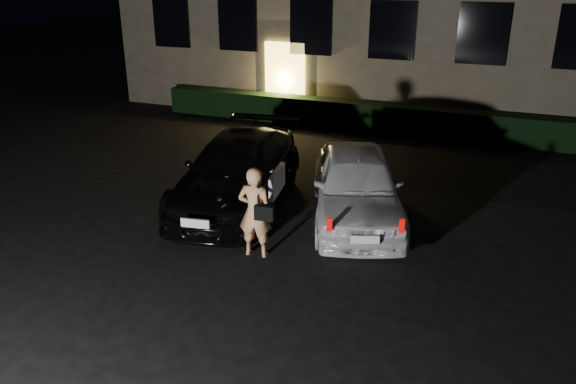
% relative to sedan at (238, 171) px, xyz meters
% --- Properties ---
extents(ground, '(80.00, 80.00, 0.00)m').
position_rel_sedan_xyz_m(ground, '(1.52, -3.63, -0.71)').
color(ground, black).
rests_on(ground, ground).
extents(hedge, '(15.00, 0.70, 0.85)m').
position_rel_sedan_xyz_m(hedge, '(1.52, 6.87, -0.28)').
color(hedge, black).
rests_on(hedge, ground).
extents(sedan, '(2.80, 5.15, 1.41)m').
position_rel_sedan_xyz_m(sedan, '(0.00, 0.00, 0.00)').
color(sedan, black).
rests_on(sedan, ground).
extents(hatch, '(3.02, 4.51, 1.43)m').
position_rel_sedan_xyz_m(hatch, '(2.57, 0.10, 0.01)').
color(hatch, white).
rests_on(hatch, ground).
extents(man, '(0.71, 0.47, 1.63)m').
position_rel_sedan_xyz_m(man, '(1.39, -2.07, 0.11)').
color(man, tan).
rests_on(man, ground).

